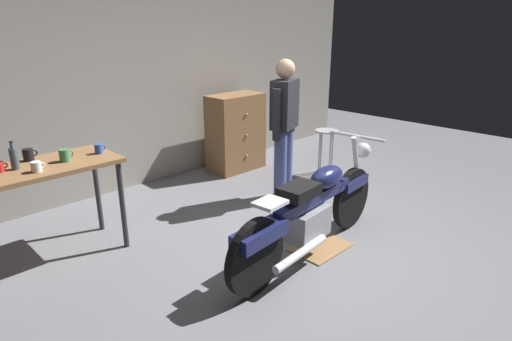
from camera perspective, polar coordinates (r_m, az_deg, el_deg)
The scene contains 13 objects.
ground_plane at distance 4.13m, azimuth 7.02°, elevation -10.81°, with size 12.00×12.00×0.00m, color slate.
back_wall at distance 5.76m, azimuth -15.25°, elevation 13.45°, with size 8.00×0.12×3.10m, color gray.
workbench at distance 4.12m, azimuth -26.78°, elevation -0.91°, with size 1.30×0.64×0.90m.
motorcycle at distance 3.92m, azimuth 7.49°, elevation -5.21°, with size 2.19×0.61×1.00m.
person_standing at distance 5.05m, azimuth 3.78°, elevation 6.17°, with size 0.54×0.34×1.67m.
shop_stool at distance 6.08m, azimuth 9.35°, elevation 4.03°, with size 0.32×0.32×0.64m.
wooden_dresser at distance 6.20m, azimuth -2.71°, elevation 5.06°, with size 0.80×0.47×1.10m.
drip_tray at distance 4.23m, azimuth 8.56°, elevation -10.05°, with size 0.56×0.40×0.01m, color olive.
mug_green_speckled at distance 4.09m, azimuth -24.11°, elevation 1.86°, with size 0.12×0.09×0.11m.
mug_black_matte at distance 4.25m, azimuth -28.04°, elevation 1.87°, with size 0.12×0.09×0.11m.
mug_white_ceramic at distance 3.91m, azimuth -27.19°, elevation 0.45°, with size 0.11×0.08×0.09m.
mug_blue_enamel at distance 4.23m, azimuth -20.20°, elevation 2.74°, with size 0.10×0.07×0.09m.
bottle at distance 4.04m, azimuth -29.52°, elevation 1.44°, with size 0.06×0.06×0.24m.
Camera 1 is at (-2.85, -2.18, 2.05)m, focal length 30.04 mm.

